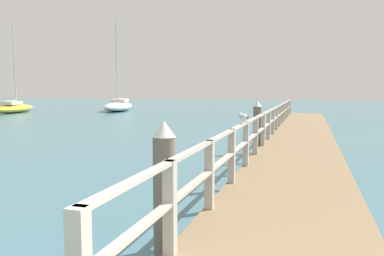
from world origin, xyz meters
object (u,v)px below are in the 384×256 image
Objects in this scene: seagull_foreground at (243,117)px; boat_0 at (118,106)px; dock_piling_near at (164,192)px; boat_3 at (15,108)px; dock_piling_far at (257,127)px.

boat_0 reaches higher than seagull_foreground.
boat_3 is at bearing 133.73° from dock_piling_near.
boat_3 reaches higher than dock_piling_far.
boat_3 is (-25.08, 26.21, -0.46)m from dock_piling_near.
dock_piling_near and dock_piling_far have the same top height.
boat_3 is at bearing 145.43° from dock_piling_far.
dock_piling_far is at bearing 111.10° from boat_0.
dock_piling_near is at bearing 102.50° from boat_0.
seagull_foreground is (0.38, 3.71, 0.70)m from dock_piling_near.
boat_0 is at bearing 126.87° from dock_piling_far.
dock_piling_far is at bearing 61.54° from seagull_foreground.
boat_0 reaches higher than dock_piling_near.
boat_0 is 1.12× the size of boat_3.
dock_piling_near is 0.22× the size of boat_3.
dock_piling_far is 0.20× the size of boat_0.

